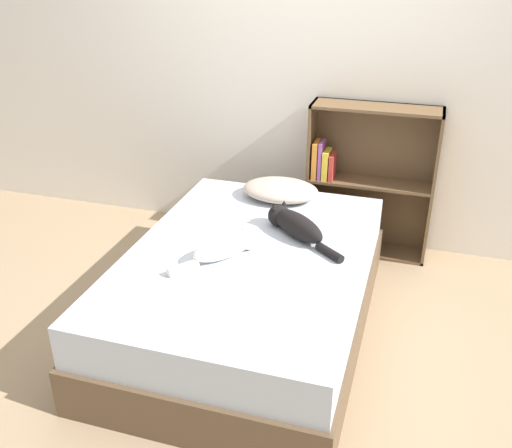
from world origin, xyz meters
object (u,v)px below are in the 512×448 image
Objects in this scene: cat_light at (227,246)px; bookshelf at (366,178)px; pillow at (281,190)px; cat_dark at (294,224)px; bed at (249,290)px.

cat_light is 1.40m from bookshelf.
cat_dark is (0.21, -0.48, 0.01)m from pillow.
bookshelf reaches higher than cat_dark.
cat_light is 0.45× the size of bookshelf.
bookshelf is at bearing -70.25° from cat_dark.
pillow is at bearing 91.18° from bed.
cat_light is 0.46m from cat_dark.
cat_dark is at bearing -66.41° from pillow.
cat_light is (-0.09, -0.09, 0.32)m from bed.
bed is at bearing 91.74° from cat_dark.
bed is 0.47m from cat_dark.
bed is 1.78× the size of bookshelf.
cat_dark reaches higher than pillow.
cat_dark is 0.97m from bookshelf.
pillow is 1.04× the size of cat_light.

